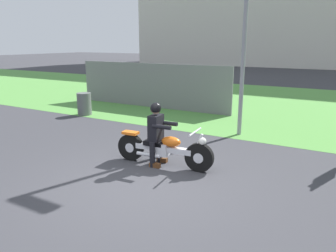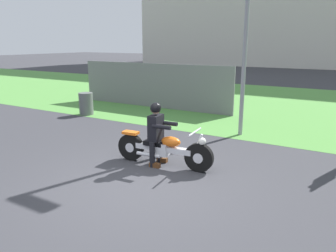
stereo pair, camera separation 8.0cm
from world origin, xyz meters
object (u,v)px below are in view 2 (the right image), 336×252
at_px(rider_lead, 157,129).
at_px(trash_can, 86,104).
at_px(motorcycle_lead, 164,149).
at_px(streetlight_pole, 252,1).

distance_m(rider_lead, trash_can, 5.88).
distance_m(motorcycle_lead, rider_lead, 0.46).
distance_m(motorcycle_lead, streetlight_pole, 4.71).
height_order(rider_lead, streetlight_pole, streetlight_pole).
bearing_deg(motorcycle_lead, streetlight_pole, 71.89).
bearing_deg(trash_can, motorcycle_lead, -30.24).
relative_size(motorcycle_lead, rider_lead, 1.63).
xyz_separation_m(motorcycle_lead, trash_can, (-5.19, 3.03, 0.03)).
distance_m(motorcycle_lead, trash_can, 6.01).
distance_m(streetlight_pole, trash_can, 6.81).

